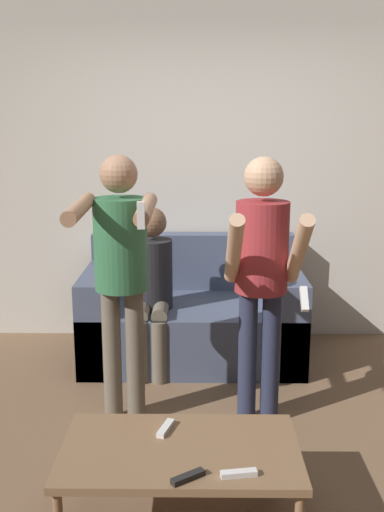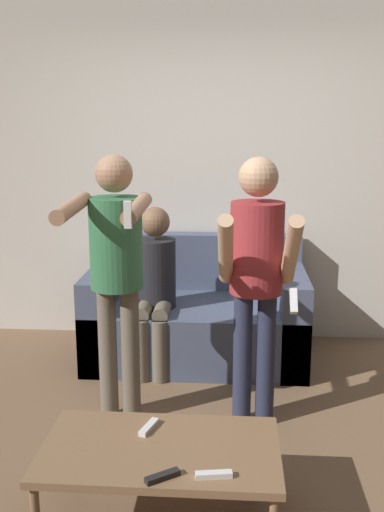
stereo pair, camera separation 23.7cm
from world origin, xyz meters
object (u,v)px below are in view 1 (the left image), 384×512
at_px(remote_near, 188,477).
at_px(remote_far, 166,428).
at_px(couch, 193,318).
at_px(coffee_table, 180,454).
at_px(person_standing_left, 121,261).
at_px(remote_mid, 239,474).
at_px(person_standing_right, 262,265).
at_px(person_seated, 152,282).

height_order(remote_near, remote_far, same).
xyz_separation_m(couch, coffee_table, (-0.04, -1.95, 0.03)).
bearing_deg(remote_near, person_standing_left, 109.25).
relative_size(person_standing_left, remote_mid, 10.33).
bearing_deg(coffee_table, remote_near, -80.88).
relative_size(person_standing_left, remote_far, 10.33).
xyz_separation_m(person_standing_right, remote_near, (-0.40, -1.15, -0.60)).
height_order(coffee_table, remote_mid, remote_mid).
bearing_deg(couch, coffee_table, -91.13).
height_order(person_standing_right, remote_far, person_standing_right).
bearing_deg(remote_near, coffee_table, 99.12).
xyz_separation_m(person_seated, coffee_table, (0.25, -1.71, -0.31)).
relative_size(remote_mid, remote_far, 1.00).
bearing_deg(person_seated, remote_far, -83.51).
bearing_deg(couch, remote_far, -93.52).
relative_size(coffee_table, remote_near, 7.38).
height_order(couch, person_standing_left, person_standing_left).
distance_m(person_seated, remote_mid, 2.01).
bearing_deg(person_seated, couch, 39.19).
bearing_deg(remote_near, person_standing_right, 70.81).
bearing_deg(remote_far, remote_near, -74.00).
xyz_separation_m(couch, remote_near, (0.00, -2.19, 0.08)).
bearing_deg(person_seated, person_standing_left, -97.99).
height_order(person_seated, coffee_table, person_seated).
bearing_deg(person_standing_right, person_standing_left, -179.77).
height_order(coffee_table, remote_near, remote_near).
relative_size(couch, person_standing_left, 1.01).
xyz_separation_m(couch, person_standing_right, (0.40, -1.03, 0.67)).
height_order(couch, person_seated, person_seated).
xyz_separation_m(person_standing_left, person_standing_right, (0.80, 0.00, -0.02)).
height_order(person_standing_left, remote_far, person_standing_left).
distance_m(coffee_table, remote_mid, 0.33).
bearing_deg(person_standing_right, couch, 111.24).
height_order(person_seated, remote_near, person_seated).
bearing_deg(couch, person_standing_left, -111.16).
bearing_deg(remote_mid, remote_far, 131.31).
relative_size(person_standing_right, remote_far, 10.28).
distance_m(person_standing_left, remote_mid, 1.42).
bearing_deg(remote_far, coffee_table, -63.61).
bearing_deg(person_standing_left, couch, 68.84).
height_order(remote_mid, remote_far, same).
xyz_separation_m(coffee_table, remote_far, (-0.07, 0.15, 0.05)).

